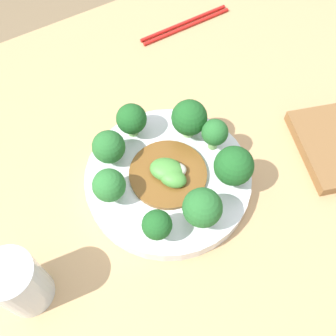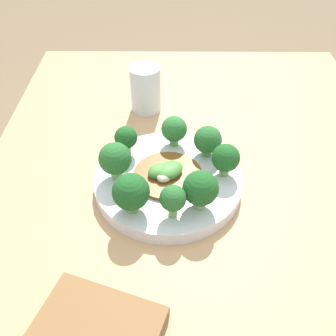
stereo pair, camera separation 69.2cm
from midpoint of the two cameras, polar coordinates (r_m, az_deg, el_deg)
ground_plane at (r=1.27m, az=-10.54°, el=-26.65°), size 8.00×8.00×0.00m
table at (r=0.91m, az=-14.56°, el=-24.83°), size 1.12×0.78×0.73m
plate at (r=0.54m, az=-25.29°, el=-26.06°), size 0.25×0.25×0.02m
broccoli_east at (r=0.54m, az=-37.23°, el=-27.21°), size 0.05×0.05×0.06m
broccoli_southeast at (r=0.55m, az=-35.37°, el=-20.47°), size 0.05×0.05×0.06m
broccoli_west at (r=0.48m, az=-17.97°, el=-20.73°), size 0.04×0.04×0.06m
broccoli_north at (r=0.48m, az=-24.40°, el=-35.00°), size 0.05×0.05×0.07m
broccoli_northeast at (r=0.51m, az=-32.37°, el=-35.55°), size 0.04×0.04×0.06m
broccoli_southwest at (r=0.49m, az=-22.04°, el=-16.90°), size 0.06×0.06×0.07m
broccoli_northwest at (r=0.46m, az=-16.30°, el=-28.20°), size 0.06×0.06×0.07m
broccoli_south at (r=0.53m, az=-31.01°, el=-15.97°), size 0.05×0.05×0.06m
stirfry_center at (r=0.52m, az=-26.14°, el=-26.00°), size 0.12×0.12×0.02m
drinking_glass at (r=0.63m, az=-50.66°, el=-35.68°), size 0.07×0.07×0.10m
chopsticks at (r=0.66m, az=-15.24°, el=6.05°), size 0.20×0.02×0.01m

